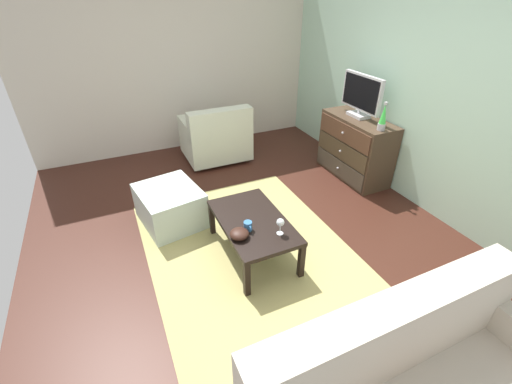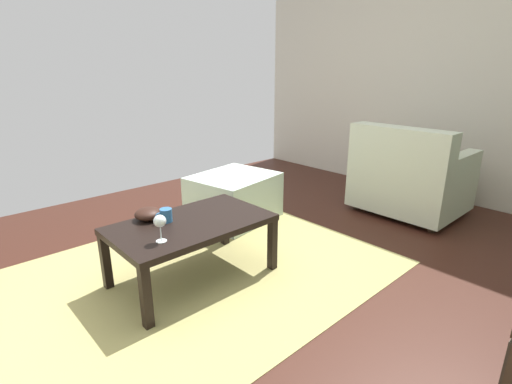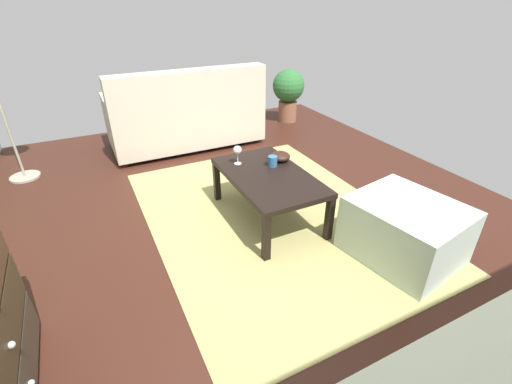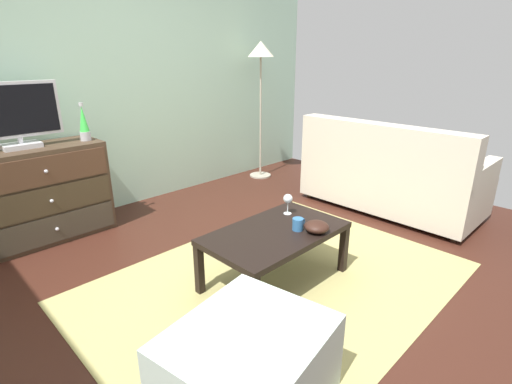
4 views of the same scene
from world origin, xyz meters
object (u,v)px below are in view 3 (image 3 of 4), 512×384
at_px(wine_glass, 237,151).
at_px(bowl_decorative, 280,156).
at_px(ottoman, 405,230).
at_px(mug, 272,161).
at_px(coffee_table, 268,179).
at_px(potted_plant, 288,91).
at_px(couch_large, 186,117).

height_order(wine_glass, bowl_decorative, wine_glass).
distance_m(wine_glass, ottoman, 1.39).
height_order(mug, bowl_decorative, mug).
distance_m(bowl_decorative, ottoman, 1.13).
height_order(coffee_table, ottoman, ottoman).
bearing_deg(wine_glass, ottoman, -146.50).
height_order(wine_glass, mug, wine_glass).
xyz_separation_m(coffee_table, bowl_decorative, (0.18, -0.21, 0.08)).
distance_m(ottoman, potted_plant, 3.09).
relative_size(mug, ottoman, 0.16).
relative_size(wine_glass, potted_plant, 0.22).
height_order(coffee_table, couch_large, couch_large).
bearing_deg(coffee_table, mug, -40.09).
bearing_deg(coffee_table, ottoman, -144.11).
height_order(mug, ottoman, mug).
distance_m(mug, couch_large, 1.74).
bearing_deg(ottoman, mug, 27.95).
bearing_deg(bowl_decorative, potted_plant, -32.90).
height_order(bowl_decorative, potted_plant, potted_plant).
xyz_separation_m(mug, bowl_decorative, (0.06, -0.11, -0.01)).
relative_size(couch_large, ottoman, 2.48).
xyz_separation_m(coffee_table, potted_plant, (2.11, -1.46, 0.08)).
xyz_separation_m(wine_glass, potted_plant, (1.83, -1.59, -0.08)).
relative_size(coffee_table, ottoman, 1.41).
relative_size(ottoman, potted_plant, 0.97).
xyz_separation_m(wine_glass, mug, (-0.16, -0.24, -0.07)).
bearing_deg(potted_plant, ottoman, 164.05).
relative_size(wine_glass, mug, 1.38).
xyz_separation_m(couch_large, ottoman, (-2.69, -0.72, -0.15)).
bearing_deg(coffee_table, potted_plant, -34.61).
distance_m(mug, bowl_decorative, 0.13).
bearing_deg(potted_plant, couch_large, 99.73).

